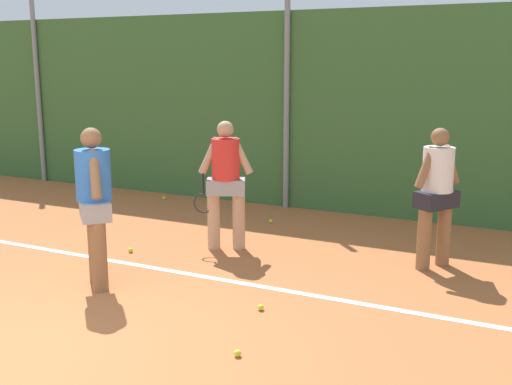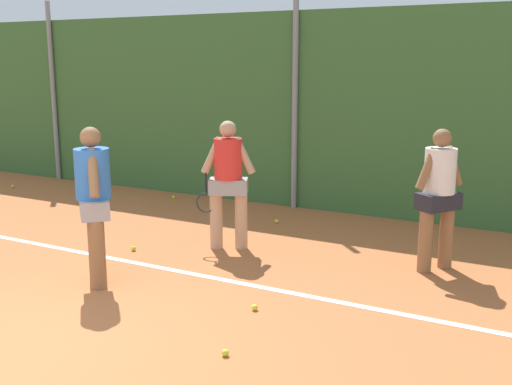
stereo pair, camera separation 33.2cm
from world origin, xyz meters
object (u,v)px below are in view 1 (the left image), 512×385
(tennis_ball_3, at_px, (271,221))
(player_midcourt, at_px, (226,178))
(player_foreground_near, at_px, (94,199))
(player_backcourt_far, at_px, (437,190))
(tennis_ball_6, at_px, (164,198))
(tennis_ball_1, at_px, (131,250))
(tennis_ball_0, at_px, (238,353))
(tennis_ball_2, at_px, (261,307))

(tennis_ball_3, bearing_deg, player_midcourt, -89.34)
(player_foreground_near, xyz_separation_m, player_backcourt_far, (3.37, 2.37, -0.04))
(tennis_ball_6, bearing_deg, tennis_ball_1, -63.79)
(tennis_ball_3, distance_m, tennis_ball_6, 2.61)
(player_foreground_near, xyz_separation_m, tennis_ball_3, (0.63, 3.44, -1.00))
(tennis_ball_0, bearing_deg, tennis_ball_6, 129.83)
(tennis_ball_2, distance_m, tennis_ball_3, 3.57)
(player_foreground_near, relative_size, tennis_ball_2, 27.90)
(tennis_ball_3, bearing_deg, player_foreground_near, -100.32)
(player_backcourt_far, xyz_separation_m, tennis_ball_0, (-1.09, -3.25, -0.96))
(player_midcourt, xyz_separation_m, tennis_ball_1, (-1.09, -0.73, -0.96))
(player_midcourt, relative_size, tennis_ball_2, 26.94)
(tennis_ball_0, relative_size, tennis_ball_2, 1.00)
(player_foreground_near, height_order, tennis_ball_6, player_foreground_near)
(tennis_ball_1, relative_size, tennis_ball_6, 1.00)
(player_backcourt_far, distance_m, tennis_ball_6, 5.63)
(tennis_ball_6, bearing_deg, tennis_ball_0, -50.17)
(tennis_ball_1, bearing_deg, player_midcourt, 33.78)
(player_midcourt, height_order, player_backcourt_far, player_midcourt)
(tennis_ball_2, distance_m, tennis_ball_6, 5.57)
(player_midcourt, relative_size, tennis_ball_6, 26.94)
(tennis_ball_2, height_order, tennis_ball_3, same)
(tennis_ball_3, relative_size, tennis_ball_6, 1.00)
(tennis_ball_1, relative_size, tennis_ball_3, 1.00)
(tennis_ball_3, bearing_deg, tennis_ball_1, -115.40)
(tennis_ball_6, bearing_deg, tennis_ball_3, -15.11)
(tennis_ball_0, height_order, tennis_ball_2, same)
(tennis_ball_1, bearing_deg, player_backcourt_far, 17.26)
(player_midcourt, bearing_deg, tennis_ball_1, 8.45)
(player_midcourt, distance_m, tennis_ball_2, 2.43)
(player_midcourt, bearing_deg, tennis_ball_0, 95.01)
(tennis_ball_3, height_order, tennis_ball_6, same)
(tennis_ball_2, bearing_deg, tennis_ball_1, 157.23)
(player_midcourt, distance_m, tennis_ball_1, 1.63)
(player_midcourt, relative_size, player_backcourt_far, 1.01)
(player_midcourt, xyz_separation_m, tennis_ball_6, (-2.54, 2.21, -0.96))
(player_backcourt_far, bearing_deg, tennis_ball_3, 102.17)
(player_backcourt_far, height_order, tennis_ball_2, player_backcourt_far)
(player_backcourt_far, relative_size, tennis_ball_6, 26.78)
(player_backcourt_far, height_order, tennis_ball_1, player_backcourt_far)
(player_midcourt, distance_m, tennis_ball_3, 1.81)
(tennis_ball_1, distance_m, tennis_ball_2, 2.67)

